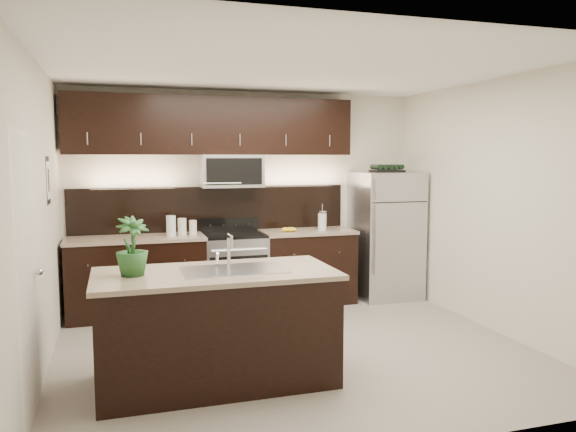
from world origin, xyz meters
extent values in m
plane|color=gray|center=(0.00, 0.00, 0.00)|extent=(4.50, 4.50, 0.00)
cube|color=beige|center=(0.00, 2.00, 1.35)|extent=(4.50, 0.02, 2.70)
cube|color=beige|center=(0.00, -2.00, 1.35)|extent=(4.50, 0.02, 2.70)
cube|color=beige|center=(-2.25, 0.00, 1.35)|extent=(0.02, 4.00, 2.70)
cube|color=beige|center=(2.25, 0.00, 1.35)|extent=(0.02, 4.00, 2.70)
cube|color=white|center=(0.00, 0.00, 2.70)|extent=(4.50, 4.00, 0.02)
cube|color=silver|center=(-2.23, -0.80, 1.01)|extent=(0.04, 0.80, 2.02)
sphere|color=silver|center=(-2.20, -0.48, 1.00)|extent=(0.06, 0.06, 0.06)
cube|color=black|center=(-2.24, 0.75, 1.65)|extent=(0.01, 0.32, 0.46)
cube|color=white|center=(-2.23, 0.75, 1.65)|extent=(0.00, 0.24, 0.36)
cube|color=black|center=(-1.42, 1.69, 0.45)|extent=(1.57, 0.62, 0.90)
cube|color=black|center=(0.71, 1.69, 0.45)|extent=(1.16, 0.62, 0.90)
cube|color=#B2B2B7|center=(-0.25, 1.69, 0.45)|extent=(0.76, 0.62, 0.90)
cube|color=black|center=(-0.25, 1.69, 0.92)|extent=(0.76, 0.60, 0.03)
cube|color=#CCB099|center=(-1.42, 1.69, 0.92)|extent=(1.59, 0.65, 0.04)
cube|color=#CCB099|center=(0.71, 1.69, 0.92)|extent=(1.18, 0.65, 0.04)
cube|color=black|center=(-0.46, 1.99, 1.22)|extent=(3.49, 0.02, 0.56)
cube|color=#B2B2B7|center=(-0.25, 1.80, 1.70)|extent=(0.76, 0.40, 0.40)
cube|color=black|center=(-0.46, 1.83, 2.25)|extent=(3.49, 0.33, 0.70)
cube|color=black|center=(-0.86, -0.56, 0.45)|extent=(1.90, 0.90, 0.90)
cube|color=#CCB099|center=(-0.86, -0.56, 0.92)|extent=(1.96, 0.96, 0.04)
cube|color=silver|center=(-0.71, -0.56, 0.95)|extent=(0.84, 0.50, 0.01)
cylinder|color=silver|center=(-0.71, -0.35, 1.06)|extent=(0.03, 0.03, 0.24)
cylinder|color=silver|center=(-0.71, -0.42, 1.21)|extent=(0.02, 0.14, 0.02)
cylinder|color=silver|center=(-0.71, -0.49, 1.16)|extent=(0.02, 0.02, 0.10)
cube|color=#B2B2B7|center=(1.80, 1.63, 0.84)|extent=(0.81, 0.73, 1.67)
cube|color=black|center=(1.80, 1.63, 1.69)|extent=(0.41, 0.26, 0.03)
cylinder|color=black|center=(1.64, 1.63, 1.74)|extent=(0.07, 0.24, 0.07)
cylinder|color=black|center=(1.72, 1.63, 1.74)|extent=(0.07, 0.24, 0.07)
cylinder|color=black|center=(1.80, 1.63, 1.74)|extent=(0.07, 0.24, 0.07)
cylinder|color=black|center=(1.88, 1.63, 1.74)|extent=(0.07, 0.24, 0.07)
cylinder|color=black|center=(1.96, 1.63, 1.74)|extent=(0.07, 0.24, 0.07)
imported|color=#225221|center=(-1.51, -0.53, 1.17)|extent=(0.35, 0.35, 0.47)
cylinder|color=silver|center=(-1.01, 1.64, 1.06)|extent=(0.11, 0.11, 0.25)
cylinder|color=silver|center=(-0.88, 1.66, 1.04)|extent=(0.10, 0.10, 0.20)
cylinder|color=silver|center=(-0.75, 1.68, 1.03)|extent=(0.09, 0.09, 0.17)
cylinder|color=silver|center=(0.90, 1.64, 1.05)|extent=(0.11, 0.11, 0.22)
cylinder|color=silver|center=(0.90, 1.64, 1.17)|extent=(0.11, 0.11, 0.02)
cylinder|color=silver|center=(0.90, 1.64, 1.22)|extent=(0.01, 0.01, 0.09)
ellipsoid|color=yellow|center=(0.38, 1.61, 0.97)|extent=(0.21, 0.17, 0.06)
camera|label=1|loc=(-1.62, -5.05, 1.87)|focal=35.00mm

